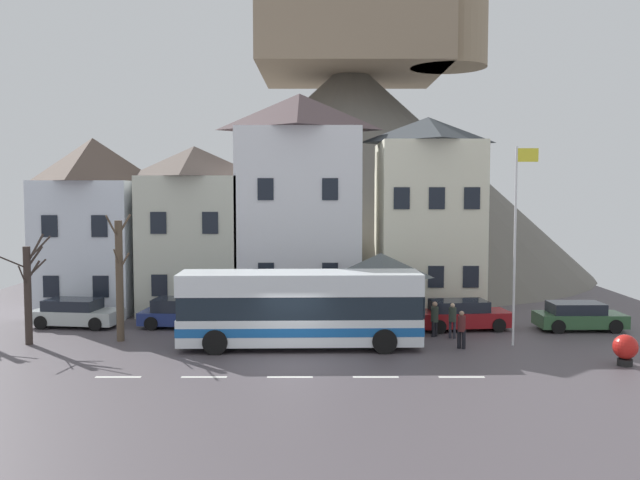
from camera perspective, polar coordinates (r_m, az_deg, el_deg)
ground_plane at (r=26.45m, az=-2.34°, el=-10.20°), size 40.00×60.00×0.07m
townhouse_00 at (r=39.66m, az=-18.11°, el=1.24°), size 5.00×6.15×9.34m
townhouse_01 at (r=38.20m, az=-10.28°, el=0.94°), size 5.19×5.91×8.89m
townhouse_02 at (r=37.53m, az=-1.72°, el=3.08°), size 6.44×5.84×11.69m
townhouse_03 at (r=38.13m, az=8.79°, el=2.13°), size 5.27×6.16×10.46m
hilltop_castle at (r=55.37m, az=2.60°, el=6.85°), size 36.98×36.98×24.56m
transit_bus at (r=28.73m, az=-1.66°, el=-5.75°), size 10.02×2.78×3.15m
bus_shelter at (r=32.64m, az=4.99°, el=-2.14°), size 3.60×3.60×3.58m
parked_car_00 at (r=33.29m, az=11.58°, el=-6.07°), size 4.46×2.32×1.38m
parked_car_01 at (r=35.27m, az=-19.49°, el=-5.69°), size 4.31×2.37×1.32m
parked_car_02 at (r=33.77m, az=-11.19°, el=-5.93°), size 4.28×2.20×1.38m
parked_car_03 at (r=34.65m, az=20.49°, el=-5.91°), size 4.03×1.95×1.30m
pedestrian_00 at (r=31.18m, az=10.82°, el=-6.27°), size 0.33×0.33×1.56m
pedestrian_01 at (r=31.38m, az=9.39°, el=-6.26°), size 0.33×0.33×1.57m
pedestrian_02 at (r=29.26m, az=11.55°, el=-7.14°), size 0.33×0.31×1.57m
public_bench at (r=35.19m, az=3.33°, el=-5.77°), size 1.79×0.48×0.87m
flagpole at (r=29.92m, az=15.86°, el=0.57°), size 0.95×0.10×8.31m
harbour_buoy at (r=28.37m, az=23.81°, el=-8.15°), size 0.91×0.91×1.16m
bare_tree_01 at (r=31.01m, az=-16.21°, el=-3.11°), size 0.84×1.14×5.50m
bare_tree_02 at (r=31.68m, az=-22.91°, el=-3.89°), size 2.02×1.65×4.66m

